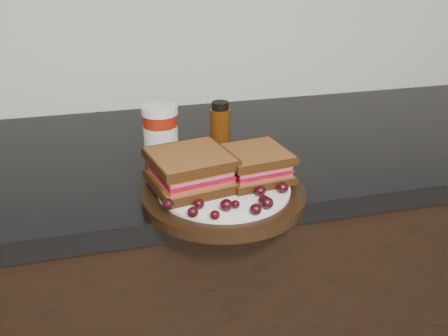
# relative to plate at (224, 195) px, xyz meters

# --- Properties ---
(base_cabinets) EXTENTS (3.96, 0.58, 0.86)m
(base_cabinets) POSITION_rel_plate_xyz_m (-0.03, 0.25, -0.48)
(base_cabinets) COLOR black
(base_cabinets) RESTS_ON ground_plane
(countertop) EXTENTS (3.98, 0.60, 0.04)m
(countertop) POSITION_rel_plate_xyz_m (-0.03, 0.25, -0.03)
(countertop) COLOR black
(countertop) RESTS_ON base_cabinets
(plate) EXTENTS (0.28, 0.28, 0.02)m
(plate) POSITION_rel_plate_xyz_m (0.00, 0.00, 0.00)
(plate) COLOR black
(plate) RESTS_ON countertop
(sandwich_left) EXTENTS (0.15, 0.15, 0.06)m
(sandwich_left) POSITION_rel_plate_xyz_m (-0.05, 0.02, 0.04)
(sandwich_left) COLOR brown
(sandwich_left) RESTS_ON plate
(sandwich_right) EXTENTS (0.13, 0.13, 0.05)m
(sandwich_right) POSITION_rel_plate_xyz_m (0.06, 0.02, 0.04)
(sandwich_right) COLOR brown
(sandwich_right) RESTS_ON plate
(grape_0) EXTENTS (0.02, 0.02, 0.02)m
(grape_0) POSITION_rel_plate_xyz_m (-0.10, -0.05, 0.02)
(grape_0) COLOR black
(grape_0) RESTS_ON plate
(grape_1) EXTENTS (0.02, 0.02, 0.02)m
(grape_1) POSITION_rel_plate_xyz_m (-0.06, -0.06, 0.02)
(grape_1) COLOR black
(grape_1) RESTS_ON plate
(grape_2) EXTENTS (0.02, 0.02, 0.02)m
(grape_2) POSITION_rel_plate_xyz_m (-0.07, -0.08, 0.02)
(grape_2) COLOR black
(grape_2) RESTS_ON plate
(grape_3) EXTENTS (0.02, 0.02, 0.01)m
(grape_3) POSITION_rel_plate_xyz_m (-0.04, -0.10, 0.02)
(grape_3) COLOR black
(grape_3) RESTS_ON plate
(grape_4) EXTENTS (0.02, 0.02, 0.02)m
(grape_4) POSITION_rel_plate_xyz_m (-0.02, -0.08, 0.02)
(grape_4) COLOR black
(grape_4) RESTS_ON plate
(grape_5) EXTENTS (0.01, 0.01, 0.01)m
(grape_5) POSITION_rel_plate_xyz_m (-0.00, -0.07, 0.02)
(grape_5) COLOR black
(grape_5) RESTS_ON plate
(grape_6) EXTENTS (0.02, 0.02, 0.02)m
(grape_6) POSITION_rel_plate_xyz_m (0.02, -0.10, 0.02)
(grape_6) COLOR black
(grape_6) RESTS_ON plate
(grape_7) EXTENTS (0.02, 0.02, 0.02)m
(grape_7) POSITION_rel_plate_xyz_m (0.05, -0.09, 0.02)
(grape_7) COLOR black
(grape_7) RESTS_ON plate
(grape_8) EXTENTS (0.02, 0.02, 0.02)m
(grape_8) POSITION_rel_plate_xyz_m (0.05, -0.08, 0.02)
(grape_8) COLOR black
(grape_8) RESTS_ON plate
(grape_9) EXTENTS (0.02, 0.02, 0.02)m
(grape_9) POSITION_rel_plate_xyz_m (0.05, -0.04, 0.02)
(grape_9) COLOR black
(grape_9) RESTS_ON plate
(grape_10) EXTENTS (0.02, 0.02, 0.02)m
(grape_10) POSITION_rel_plate_xyz_m (0.09, -0.04, 0.02)
(grape_10) COLOR black
(grape_10) RESTS_ON plate
(grape_11) EXTENTS (0.02, 0.02, 0.01)m
(grape_11) POSITION_rel_plate_xyz_m (0.08, -0.02, 0.02)
(grape_11) COLOR black
(grape_11) RESTS_ON plate
(grape_12) EXTENTS (0.02, 0.02, 0.02)m
(grape_12) POSITION_rel_plate_xyz_m (0.08, -0.01, 0.02)
(grape_12) COLOR black
(grape_12) RESTS_ON plate
(grape_13) EXTENTS (0.02, 0.02, 0.02)m
(grape_13) POSITION_rel_plate_xyz_m (0.08, 0.04, 0.02)
(grape_13) COLOR black
(grape_13) RESTS_ON plate
(grape_14) EXTENTS (0.02, 0.02, 0.02)m
(grape_14) POSITION_rel_plate_xyz_m (0.05, 0.05, 0.02)
(grape_14) COLOR black
(grape_14) RESTS_ON plate
(grape_15) EXTENTS (0.02, 0.02, 0.02)m
(grape_15) POSITION_rel_plate_xyz_m (-0.03, 0.04, 0.02)
(grape_15) COLOR black
(grape_15) RESTS_ON plate
(grape_16) EXTENTS (0.02, 0.02, 0.01)m
(grape_16) POSITION_rel_plate_xyz_m (-0.07, 0.04, 0.02)
(grape_16) COLOR black
(grape_16) RESTS_ON plate
(grape_17) EXTENTS (0.02, 0.02, 0.02)m
(grape_17) POSITION_rel_plate_xyz_m (-0.07, 0.02, 0.02)
(grape_17) COLOR black
(grape_17) RESTS_ON plate
(grape_18) EXTENTS (0.02, 0.02, 0.02)m
(grape_18) POSITION_rel_plate_xyz_m (-0.09, 0.00, 0.02)
(grape_18) COLOR black
(grape_18) RESTS_ON plate
(grape_19) EXTENTS (0.02, 0.02, 0.02)m
(grape_19) POSITION_rel_plate_xyz_m (-0.09, -0.00, 0.02)
(grape_19) COLOR black
(grape_19) RESTS_ON plate
(grape_20) EXTENTS (0.02, 0.02, 0.01)m
(grape_20) POSITION_rel_plate_xyz_m (-0.04, 0.03, 0.02)
(grape_20) COLOR black
(grape_20) RESTS_ON plate
(grape_21) EXTENTS (0.02, 0.02, 0.02)m
(grape_21) POSITION_rel_plate_xyz_m (-0.06, 0.01, 0.02)
(grape_21) COLOR black
(grape_21) RESTS_ON plate
(grape_22) EXTENTS (0.02, 0.02, 0.02)m
(grape_22) POSITION_rel_plate_xyz_m (-0.06, -0.00, 0.02)
(grape_22) COLOR black
(grape_22) RESTS_ON plate
(condiment_jar) EXTENTS (0.09, 0.09, 0.11)m
(condiment_jar) POSITION_rel_plate_xyz_m (-0.08, 0.22, 0.04)
(condiment_jar) COLOR maroon
(condiment_jar) RESTS_ON countertop
(oil_bottle) EXTENTS (0.05, 0.05, 0.11)m
(oil_bottle) POSITION_rel_plate_xyz_m (0.04, 0.20, 0.05)
(oil_bottle) COLOR #472107
(oil_bottle) RESTS_ON countertop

